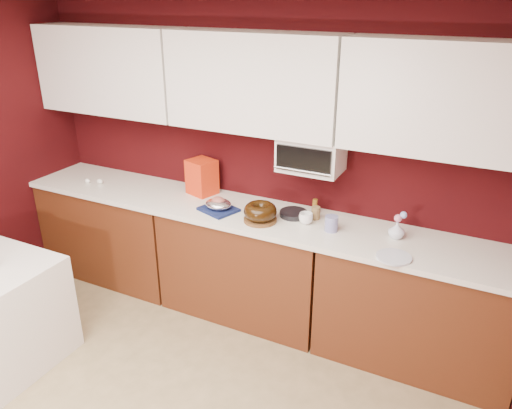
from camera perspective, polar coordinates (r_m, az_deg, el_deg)
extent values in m
cube|color=#320608|center=(3.96, 0.89, 5.52)|extent=(4.00, 0.02, 2.50)
cube|color=#532510|center=(4.74, -15.57, -2.98)|extent=(1.31, 0.58, 0.86)
cube|color=#532510|center=(4.04, -1.10, -6.86)|extent=(1.31, 0.58, 0.86)
cube|color=#532510|center=(3.71, 17.86, -11.17)|extent=(1.31, 0.58, 0.86)
cube|color=silver|center=(3.83, -1.15, -1.03)|extent=(4.00, 0.62, 0.04)
cube|color=white|center=(4.43, -16.33, 14.51)|extent=(1.31, 0.33, 0.70)
cube|color=white|center=(3.67, -0.20, 13.76)|extent=(1.31, 0.33, 0.70)
cube|color=white|center=(3.30, 21.36, 11.12)|extent=(1.31, 0.33, 0.70)
cube|color=white|center=(3.63, 6.35, 5.77)|extent=(0.45, 0.30, 0.25)
cube|color=black|center=(3.48, 5.42, 5.07)|extent=(0.40, 0.02, 0.18)
cylinder|color=silver|center=(3.49, 5.28, 3.83)|extent=(0.42, 0.02, 0.02)
cylinder|color=brown|center=(3.65, 0.49, -1.75)|extent=(0.25, 0.25, 0.02)
torus|color=black|center=(3.63, 0.49, -0.77)|extent=(0.25, 0.25, 0.10)
cube|color=#131C47|center=(3.84, -4.31, -0.56)|extent=(0.32, 0.30, 0.02)
ellipsoid|color=white|center=(3.82, -4.33, 0.05)|extent=(0.26, 0.24, 0.08)
ellipsoid|color=#AC594E|center=(3.81, -4.34, 0.40)|extent=(0.12, 0.11, 0.07)
cube|color=red|center=(4.13, -6.20, 3.16)|extent=(0.26, 0.25, 0.29)
cylinder|color=black|center=(3.75, 4.31, -1.05)|extent=(0.21, 0.21, 0.04)
imported|color=white|center=(3.62, 5.73, -1.46)|extent=(0.13, 0.13, 0.10)
cylinder|color=navy|center=(3.53, 8.61, -2.17)|extent=(0.10, 0.10, 0.11)
imported|color=silver|center=(3.52, 15.79, -2.73)|extent=(0.11, 0.11, 0.13)
sphere|color=pink|center=(3.49, 15.93, -1.52)|extent=(0.05, 0.05, 0.05)
sphere|color=#94A8EC|center=(3.49, 16.52, -1.16)|extent=(0.05, 0.05, 0.05)
cylinder|color=silver|center=(3.29, 15.48, -5.81)|extent=(0.23, 0.23, 0.01)
cylinder|color=brown|center=(3.80, 6.74, -0.17)|extent=(0.04, 0.04, 0.11)
cylinder|color=brown|center=(3.70, 6.83, -0.97)|extent=(0.08, 0.08, 0.10)
ellipsoid|color=white|center=(4.62, -18.70, 2.59)|extent=(0.05, 0.04, 0.04)
ellipsoid|color=silver|center=(4.56, -17.42, 2.55)|extent=(0.07, 0.07, 0.05)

